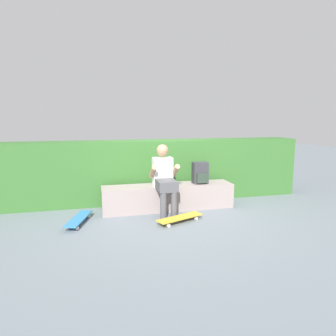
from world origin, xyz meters
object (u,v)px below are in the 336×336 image
(bench_main, at_px, (168,197))
(backpack_on_bench, at_px, (200,173))
(skateboard_beside_bench, at_px, (79,219))
(person_skater, at_px, (164,177))
(skateboard_near_person, at_px, (180,218))

(bench_main, xyz_separation_m, backpack_on_bench, (0.61, -0.01, 0.42))
(skateboard_beside_bench, bearing_deg, bench_main, 14.63)
(skateboard_beside_bench, bearing_deg, person_skater, 7.54)
(backpack_on_bench, bearing_deg, bench_main, 179.12)
(person_skater, xyz_separation_m, skateboard_near_person, (0.13, -0.53, -0.57))
(bench_main, bearing_deg, skateboard_near_person, -89.46)
(bench_main, height_order, backpack_on_bench, backpack_on_bench)
(person_skater, bearing_deg, skateboard_near_person, -76.06)
(skateboard_near_person, distance_m, backpack_on_bench, 1.11)
(bench_main, bearing_deg, backpack_on_bench, -0.88)
(person_skater, bearing_deg, backpack_on_bench, 15.84)
(skateboard_near_person, relative_size, backpack_on_bench, 2.04)
(backpack_on_bench, bearing_deg, person_skater, -164.16)
(bench_main, xyz_separation_m, skateboard_near_person, (0.01, -0.75, -0.15))
(skateboard_near_person, bearing_deg, person_skater, 103.94)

